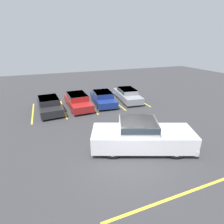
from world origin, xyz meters
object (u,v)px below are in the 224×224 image
pickup_truck (143,135)px  parked_sedan_a (49,104)px  parked_sedan_d (127,94)px  wheel_stop_curb (110,94)px  parked_sedan_b (78,100)px  parked_sedan_c (103,97)px

pickup_truck → parked_sedan_a: pickup_truck is taller
pickup_truck → parked_sedan_a: size_ratio=1.35×
parked_sedan_a → parked_sedan_d: parked_sedan_a is taller
parked_sedan_d → wheel_stop_curb: size_ratio=2.99×
parked_sedan_a → parked_sedan_b: size_ratio=0.93×
pickup_truck → parked_sedan_d: (3.22, 8.65, -0.24)m
pickup_truck → parked_sedan_b: (-2.12, 8.45, -0.22)m
parked_sedan_c → pickup_truck: bearing=1.9°
parked_sedan_c → parked_sedan_d: parked_sedan_c is taller
parked_sedan_c → wheel_stop_curb: 3.41m
parked_sedan_a → parked_sedan_c: bearing=88.9°
parked_sedan_b → parked_sedan_d: 5.34m
wheel_stop_curb → pickup_truck: bearing=-101.1°
parked_sedan_b → pickup_truck: bearing=11.8°
parked_sedan_c → wheel_stop_curb: parked_sedan_c is taller
parked_sedan_c → parked_sedan_b: bearing=-84.6°
parked_sedan_b → parked_sedan_a: bearing=-86.8°
parked_sedan_c → parked_sedan_d: bearing=98.5°
pickup_truck → wheel_stop_curb: 11.56m
parked_sedan_a → wheel_stop_curb: parked_sedan_a is taller
parked_sedan_d → wheel_stop_curb: bearing=-153.7°
parked_sedan_c → parked_sedan_a: bearing=-82.1°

